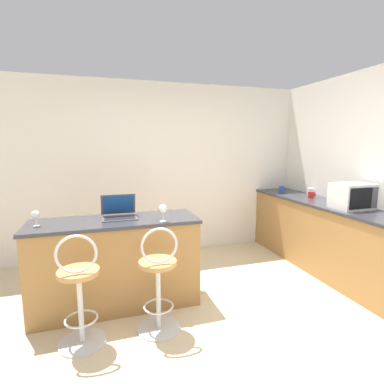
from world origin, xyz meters
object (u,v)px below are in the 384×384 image
at_px(bar_stool_far, 158,283).
at_px(mug_white, 311,191).
at_px(mug_red, 311,195).
at_px(wine_glass_tall, 163,209).
at_px(laptop, 119,212).
at_px(wine_glass_short, 35,215).
at_px(microwave, 352,196).
at_px(bar_stool_near, 80,293).
at_px(mug_blue, 282,189).

bearing_deg(bar_stool_far, mug_white, 25.93).
bearing_deg(mug_red, wine_glass_tall, -163.61).
xyz_separation_m(laptop, wine_glass_short, (-0.77, -0.12, 0.05)).
xyz_separation_m(bar_stool_far, laptop, (-0.28, 0.66, 0.53)).
xyz_separation_m(mug_red, wine_glass_short, (-3.48, -0.49, 0.06)).
height_order(laptop, microwave, microwave).
xyz_separation_m(bar_stool_near, mug_blue, (3.02, 1.64, 0.51)).
distance_m(mug_red, wine_glass_short, 3.51).
height_order(wine_glass_short, mug_white, wine_glass_short).
bearing_deg(wine_glass_short, mug_blue, 17.90).
bearing_deg(laptop, bar_stool_near, -120.24).
xyz_separation_m(bar_stool_near, mug_white, (3.29, 1.28, 0.51)).
height_order(bar_stool_far, mug_blue, mug_blue).
relative_size(bar_stool_near, wine_glass_tall, 5.74).
height_order(bar_stool_far, microwave, microwave).
bearing_deg(bar_stool_near, mug_blue, 28.48).
bearing_deg(wine_glass_tall, laptop, 142.20).
bearing_deg(wine_glass_tall, microwave, -1.71).
height_order(laptop, mug_white, laptop).
distance_m(microwave, mug_blue, 1.36).
bearing_deg(wine_glass_short, bar_stool_far, -27.22).
xyz_separation_m(mug_white, mug_blue, (-0.27, 0.36, -0.00)).
bearing_deg(wine_glass_tall, mug_white, 20.39).
relative_size(bar_stool_near, mug_red, 9.43).
relative_size(laptop, mug_red, 3.39).
xyz_separation_m(bar_stool_near, wine_glass_short, (-0.38, 0.54, 0.57)).
height_order(mug_white, mug_blue, mug_white).
height_order(microwave, mug_red, microwave).
bearing_deg(microwave, bar_stool_far, -173.40).
relative_size(laptop, microwave, 0.80).
bearing_deg(wine_glass_tall, wine_glass_short, 170.69).
bearing_deg(wine_glass_short, microwave, -4.30).
relative_size(wine_glass_tall, wine_glass_short, 1.15).
bearing_deg(wine_glass_tall, bar_stool_far, -109.59).
bearing_deg(mug_blue, wine_glass_tall, -149.94).
height_order(mug_red, mug_blue, mug_blue).
xyz_separation_m(microwave, mug_blue, (-0.06, 1.36, -0.10)).
relative_size(bar_stool_near, bar_stool_far, 1.00).
relative_size(mug_white, mug_blue, 1.07).
xyz_separation_m(bar_stool_near, mug_red, (3.10, 1.03, 0.51)).
bearing_deg(mug_blue, mug_white, -52.87).
bearing_deg(microwave, wine_glass_short, 175.70).
xyz_separation_m(mug_red, mug_blue, (-0.08, 0.61, 0.00)).
distance_m(bar_stool_far, mug_blue, 2.91).
bearing_deg(wine_glass_short, bar_stool_near, -54.60).
xyz_separation_m(laptop, mug_white, (2.90, 0.62, -0.01)).
bearing_deg(wine_glass_tall, mug_red, 16.39).
xyz_separation_m(wine_glass_short, mug_white, (3.67, 0.74, -0.06)).
height_order(wine_glass_tall, mug_red, wine_glass_tall).
bearing_deg(mug_blue, laptop, -159.64).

